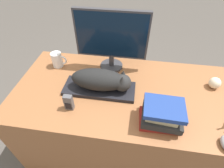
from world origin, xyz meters
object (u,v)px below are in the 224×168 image
at_px(keyboard, 99,89).
at_px(book_stack, 162,114).
at_px(coffee_mug, 58,60).
at_px(baseball, 215,83).
at_px(cat, 103,80).
at_px(phone, 69,102).
at_px(monitor, 111,37).

bearing_deg(keyboard, book_stack, -26.76).
height_order(keyboard, coffee_mug, coffee_mug).
relative_size(keyboard, baseball, 6.14).
bearing_deg(baseball, coffee_mug, 176.35).
height_order(cat, baseball, cat).
xyz_separation_m(baseball, phone, (-0.87, -0.31, 0.01)).
distance_m(baseball, phone, 0.92).
height_order(coffee_mug, phone, coffee_mug).
distance_m(monitor, baseball, 0.73).
xyz_separation_m(cat, monitor, (0.01, 0.25, 0.15)).
bearing_deg(keyboard, monitor, 81.10).
bearing_deg(phone, keyboard, 50.71).
xyz_separation_m(phone, book_stack, (0.51, -0.02, 0.02)).
height_order(coffee_mug, book_stack, book_stack).
bearing_deg(phone, coffee_mug, 119.45).
bearing_deg(monitor, phone, -112.95).
relative_size(keyboard, coffee_mug, 4.04).
distance_m(phone, book_stack, 0.51).
bearing_deg(book_stack, monitor, 127.11).
xyz_separation_m(keyboard, phone, (-0.14, -0.17, 0.04)).
bearing_deg(cat, keyboard, 180.00).
height_order(keyboard, baseball, baseball).
height_order(monitor, phone, monitor).
bearing_deg(phone, monitor, 67.05).
relative_size(cat, book_stack, 1.67).
bearing_deg(phone, baseball, 19.55).
height_order(baseball, phone, phone).
bearing_deg(coffee_mug, keyboard, -30.40).
height_order(monitor, book_stack, monitor).
height_order(keyboard, monitor, monitor).
xyz_separation_m(baseball, book_stack, (-0.36, -0.33, 0.03)).
xyz_separation_m(keyboard, coffee_mug, (-0.35, 0.21, 0.04)).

